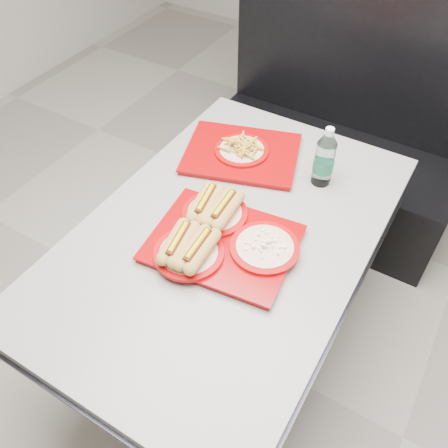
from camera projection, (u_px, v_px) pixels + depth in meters
The scene contains 6 objects.
ground at pixel (227, 343), 2.13m from camera, with size 6.00×6.00×0.00m, color gray.
diner_table at pixel (228, 261), 1.71m from camera, with size 0.92×1.42×0.75m.
booth_bench at pixel (333, 144), 2.49m from camera, with size 1.30×0.57×1.35m.
tray_near at pixel (218, 236), 1.52m from camera, with size 0.50×0.42×0.10m.
tray_far at pixel (242, 151), 1.85m from camera, with size 0.52×0.46×0.09m.
water_bottle at pixel (324, 160), 1.69m from camera, with size 0.07×0.07×0.24m.
Camera 1 is at (0.55, -0.94, 1.91)m, focal length 38.00 mm.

